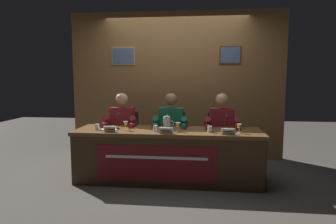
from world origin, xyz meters
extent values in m
plane|color=#4C4742|center=(0.00, 0.00, 0.00)|extent=(12.00, 12.00, 0.00)
cube|color=brown|center=(0.00, 1.28, 1.30)|extent=(3.79, 0.12, 2.60)
cube|color=tan|center=(-0.95, 1.22, 1.83)|extent=(0.43, 0.02, 0.32)
cube|color=slate|center=(-0.95, 1.21, 1.83)|extent=(0.39, 0.01, 0.28)
cube|color=#4C3319|center=(0.95, 1.22, 1.83)|extent=(0.37, 0.02, 0.31)
cube|color=slate|center=(0.95, 1.21, 1.83)|extent=(0.33, 0.01, 0.27)
cube|color=brown|center=(0.00, 0.00, 0.70)|extent=(2.59, 0.73, 0.05)
cube|color=#402A16|center=(0.00, -0.34, 0.34)|extent=(2.53, 0.04, 0.67)
cube|color=#402A16|center=(-1.25, 0.00, 0.34)|extent=(0.08, 0.65, 0.67)
cube|color=#402A16|center=(1.25, 0.00, 0.34)|extent=(0.08, 0.65, 0.67)
cube|color=maroon|center=(-0.12, -0.37, 0.34)|extent=(1.57, 0.01, 0.48)
cube|color=white|center=(-0.12, -0.37, 0.42)|extent=(1.34, 0.00, 0.04)
cylinder|color=black|center=(-0.76, 0.46, 0.01)|extent=(0.44, 0.44, 0.02)
cylinder|color=black|center=(-0.76, 0.46, 0.23)|extent=(0.05, 0.05, 0.40)
cube|color=#232328|center=(-0.76, 0.46, 0.44)|extent=(0.44, 0.44, 0.03)
cube|color=#232328|center=(-0.76, 0.66, 0.68)|extent=(0.40, 0.05, 0.44)
cylinder|color=black|center=(-0.86, 0.11, 0.23)|extent=(0.10, 0.10, 0.46)
cylinder|color=black|center=(-0.66, 0.11, 0.23)|extent=(0.10, 0.10, 0.46)
cylinder|color=black|center=(-0.86, 0.26, 0.51)|extent=(0.13, 0.34, 0.13)
cylinder|color=black|center=(-0.66, 0.26, 0.51)|extent=(0.13, 0.34, 0.13)
cube|color=maroon|center=(-0.76, 0.43, 0.75)|extent=(0.36, 0.20, 0.48)
sphere|color=tan|center=(-0.76, 0.41, 1.12)|extent=(0.19, 0.19, 0.19)
sphere|color=#331E0F|center=(-0.76, 0.43, 1.14)|extent=(0.17, 0.17, 0.17)
cylinder|color=maroon|center=(-0.97, 0.33, 0.77)|extent=(0.09, 0.30, 0.25)
cylinder|color=maroon|center=(-0.55, 0.33, 0.77)|extent=(0.09, 0.30, 0.25)
cylinder|color=maroon|center=(-0.97, 0.17, 0.75)|extent=(0.07, 0.24, 0.07)
cylinder|color=maroon|center=(-0.55, 0.17, 0.75)|extent=(0.07, 0.24, 0.07)
cube|color=white|center=(-0.76, -0.27, 0.76)|extent=(0.16, 0.03, 0.08)
cube|color=white|center=(-0.76, -0.23, 0.76)|extent=(0.16, 0.03, 0.08)
cube|color=black|center=(-0.76, -0.27, 0.76)|extent=(0.11, 0.01, 0.01)
cylinder|color=white|center=(-0.58, -0.10, 0.73)|extent=(0.06, 0.06, 0.00)
cylinder|color=white|center=(-0.58, -0.10, 0.76)|extent=(0.01, 0.01, 0.05)
cone|color=white|center=(-0.58, -0.10, 0.82)|extent=(0.06, 0.06, 0.06)
cylinder|color=yellow|center=(-0.58, -0.10, 0.81)|extent=(0.04, 0.04, 0.04)
cylinder|color=silver|center=(-0.98, -0.13, 0.77)|extent=(0.06, 0.06, 0.08)
cylinder|color=silver|center=(-0.98, -0.13, 0.75)|extent=(0.05, 0.05, 0.05)
cylinder|color=black|center=(-0.72, -0.04, 0.73)|extent=(0.06, 0.06, 0.02)
cylinder|color=black|center=(-0.72, 0.03, 0.83)|extent=(0.01, 0.13, 0.18)
sphere|color=#2D2D2D|center=(-0.72, 0.09, 0.92)|extent=(0.03, 0.03, 0.03)
cylinder|color=black|center=(0.00, 0.46, 0.01)|extent=(0.44, 0.44, 0.02)
cylinder|color=black|center=(0.00, 0.46, 0.23)|extent=(0.05, 0.05, 0.40)
cube|color=#232328|center=(0.00, 0.46, 0.44)|extent=(0.44, 0.44, 0.03)
cube|color=#232328|center=(0.00, 0.66, 0.68)|extent=(0.40, 0.05, 0.44)
cylinder|color=black|center=(-0.10, 0.11, 0.23)|extent=(0.10, 0.10, 0.46)
cylinder|color=black|center=(0.10, 0.11, 0.23)|extent=(0.10, 0.10, 0.46)
cylinder|color=black|center=(-0.10, 0.26, 0.51)|extent=(0.13, 0.34, 0.13)
cylinder|color=black|center=(0.10, 0.26, 0.51)|extent=(0.13, 0.34, 0.13)
cube|color=#196047|center=(0.00, 0.43, 0.75)|extent=(0.36, 0.20, 0.48)
sphere|color=#8E664C|center=(0.00, 0.41, 1.12)|extent=(0.19, 0.19, 0.19)
sphere|color=#331E0F|center=(0.00, 0.43, 1.14)|extent=(0.17, 0.17, 0.17)
cylinder|color=#196047|center=(-0.21, 0.33, 0.77)|extent=(0.09, 0.30, 0.25)
cylinder|color=#196047|center=(0.21, 0.33, 0.77)|extent=(0.09, 0.30, 0.25)
cylinder|color=#196047|center=(-0.21, 0.17, 0.75)|extent=(0.07, 0.24, 0.07)
cylinder|color=#196047|center=(0.21, 0.17, 0.75)|extent=(0.07, 0.24, 0.07)
cube|color=white|center=(0.00, -0.29, 0.76)|extent=(0.19, 0.03, 0.08)
cube|color=white|center=(0.00, -0.26, 0.76)|extent=(0.19, 0.03, 0.08)
cube|color=black|center=(0.00, -0.29, 0.76)|extent=(0.13, 0.01, 0.01)
cylinder|color=white|center=(0.15, -0.12, 0.73)|extent=(0.06, 0.06, 0.00)
cylinder|color=white|center=(0.15, -0.12, 0.76)|extent=(0.01, 0.01, 0.05)
cone|color=white|center=(0.15, -0.12, 0.82)|extent=(0.06, 0.06, 0.06)
cylinder|color=orange|center=(0.15, -0.12, 0.81)|extent=(0.04, 0.04, 0.04)
cylinder|color=silver|center=(-0.15, -0.16, 0.77)|extent=(0.06, 0.06, 0.08)
cylinder|color=silver|center=(-0.15, -0.16, 0.75)|extent=(0.05, 0.05, 0.05)
cylinder|color=black|center=(-0.01, -0.08, 0.73)|extent=(0.06, 0.06, 0.02)
cylinder|color=black|center=(-0.01, -0.02, 0.83)|extent=(0.01, 0.13, 0.18)
sphere|color=#2D2D2D|center=(-0.01, 0.04, 0.92)|extent=(0.03, 0.03, 0.03)
cylinder|color=black|center=(0.76, 0.46, 0.01)|extent=(0.44, 0.44, 0.02)
cylinder|color=black|center=(0.76, 0.46, 0.23)|extent=(0.05, 0.05, 0.40)
cube|color=#232328|center=(0.76, 0.46, 0.44)|extent=(0.44, 0.44, 0.03)
cube|color=#232328|center=(0.76, 0.66, 0.68)|extent=(0.40, 0.05, 0.44)
cylinder|color=black|center=(0.66, 0.11, 0.23)|extent=(0.10, 0.10, 0.46)
cylinder|color=black|center=(0.86, 0.11, 0.23)|extent=(0.10, 0.10, 0.46)
cylinder|color=black|center=(0.66, 0.26, 0.51)|extent=(0.13, 0.34, 0.13)
cylinder|color=black|center=(0.86, 0.26, 0.51)|extent=(0.13, 0.34, 0.13)
cube|color=maroon|center=(0.76, 0.43, 0.75)|extent=(0.36, 0.20, 0.48)
sphere|color=tan|center=(0.76, 0.41, 1.12)|extent=(0.19, 0.19, 0.19)
sphere|color=#593819|center=(0.76, 0.43, 1.14)|extent=(0.17, 0.17, 0.17)
cylinder|color=maroon|center=(0.55, 0.33, 0.77)|extent=(0.09, 0.30, 0.25)
cylinder|color=maroon|center=(0.97, 0.33, 0.77)|extent=(0.09, 0.30, 0.25)
cylinder|color=maroon|center=(0.55, 0.17, 0.75)|extent=(0.07, 0.24, 0.07)
cylinder|color=maroon|center=(0.97, 0.17, 0.75)|extent=(0.07, 0.24, 0.07)
cube|color=white|center=(0.80, -0.27, 0.76)|extent=(0.18, 0.03, 0.08)
cube|color=white|center=(0.80, -0.24, 0.76)|extent=(0.18, 0.03, 0.08)
cube|color=black|center=(0.80, -0.28, 0.76)|extent=(0.12, 0.01, 0.01)
cylinder|color=white|center=(0.96, -0.15, 0.73)|extent=(0.06, 0.06, 0.00)
cylinder|color=white|center=(0.96, -0.15, 0.76)|extent=(0.01, 0.01, 0.05)
cone|color=white|center=(0.96, -0.15, 0.82)|extent=(0.06, 0.06, 0.06)
cylinder|color=orange|center=(0.96, -0.15, 0.81)|extent=(0.04, 0.04, 0.04)
cylinder|color=silver|center=(0.58, -0.13, 0.77)|extent=(0.06, 0.06, 0.08)
cylinder|color=silver|center=(0.58, -0.13, 0.75)|extent=(0.05, 0.05, 0.05)
cylinder|color=black|center=(0.81, -0.08, 0.73)|extent=(0.06, 0.06, 0.02)
cylinder|color=black|center=(0.81, -0.02, 0.83)|extent=(0.01, 0.13, 0.18)
sphere|color=#2D2D2D|center=(0.81, 0.04, 0.92)|extent=(0.03, 0.03, 0.03)
cylinder|color=silver|center=(-0.01, -0.02, 0.81)|extent=(0.10, 0.10, 0.18)
cylinder|color=silver|center=(-0.01, -0.02, 0.91)|extent=(0.09, 0.09, 0.01)
sphere|color=silver|center=(-0.01, -0.02, 0.92)|extent=(0.02, 0.02, 0.02)
torus|color=silver|center=(0.05, -0.02, 0.82)|extent=(0.07, 0.01, 0.07)
cube|color=white|center=(-0.81, -0.10, 0.73)|extent=(0.23, 0.18, 0.01)
camera|label=1|loc=(0.45, -4.06, 1.46)|focal=31.71mm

